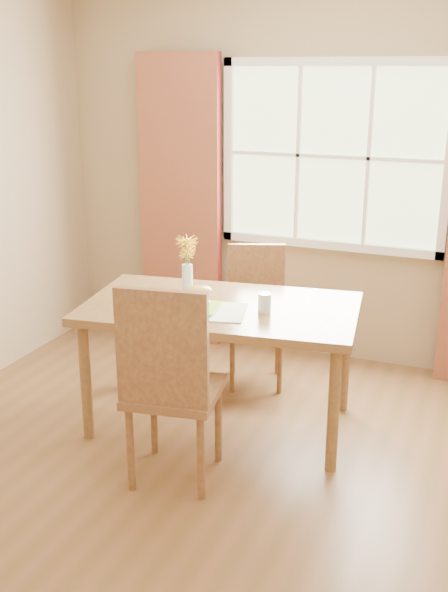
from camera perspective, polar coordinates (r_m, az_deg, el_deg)
The scene contains 11 objects.
room at distance 3.25m, azimuth 0.87°, elevation 5.08°, with size 4.24×3.84×2.74m.
window at distance 4.98m, azimuth 8.99°, elevation 11.28°, with size 1.62×0.06×1.32m.
curtain_left at distance 5.35m, azimuth -3.61°, elevation 7.60°, with size 0.65×0.08×2.20m, color maroon.
dining_table at distance 4.07m, azimuth -0.27°, elevation -1.77°, with size 1.70×1.11×0.77m.
chair_near at distance 3.50m, azimuth -4.58°, elevation -6.86°, with size 0.53×0.53×1.11m.
chair_far at distance 4.76m, azimuth 2.65°, elevation -1.03°, with size 0.51×0.51×0.95m.
placemat at distance 3.93m, azimuth -1.54°, elevation -1.25°, with size 0.45×0.33×0.01m, color beige.
plate at distance 3.95m, azimuth -2.13°, elevation -1.02°, with size 0.23×0.23×0.01m, color #94E138.
croissant_sandwich at distance 3.95m, azimuth -2.17°, elevation -0.04°, with size 0.20×0.19×0.12m.
water_glass at distance 3.91m, azimuth 3.36°, elevation -0.61°, with size 0.07×0.07×0.11m.
flower_vase at distance 4.24m, azimuth -3.05°, elevation 3.21°, with size 0.14×0.14×0.34m.
Camera 1 is at (1.16, -2.94, 2.10)m, focal length 42.00 mm.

